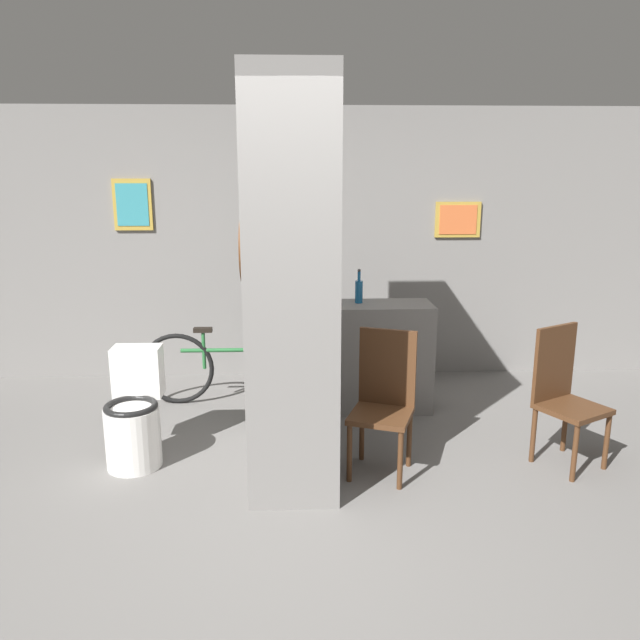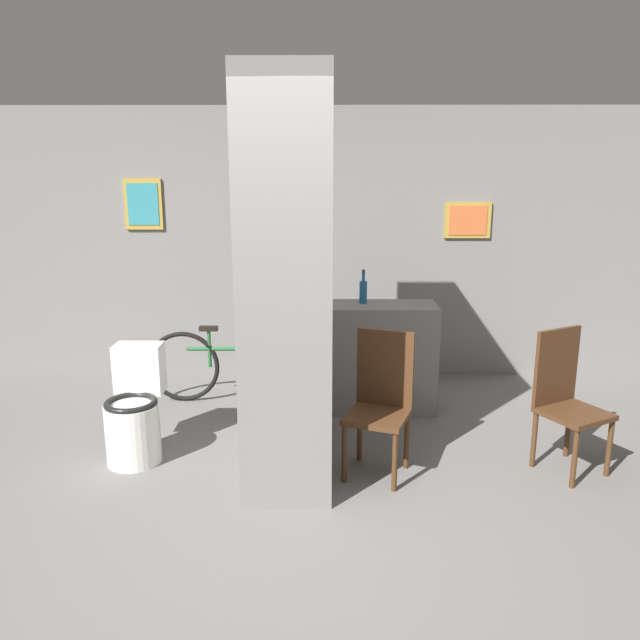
# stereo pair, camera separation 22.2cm
# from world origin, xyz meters

# --- Properties ---
(ground_plane) EXTENTS (14.00, 14.00, 0.00)m
(ground_plane) POSITION_xyz_m (0.00, 0.00, 0.00)
(ground_plane) COLOR slate
(wall_back) EXTENTS (8.00, 0.09, 2.60)m
(wall_back) POSITION_xyz_m (-0.00, 2.63, 1.30)
(wall_back) COLOR gray
(wall_back) RESTS_ON ground_plane
(pillar_center) EXTENTS (0.59, 1.21, 2.60)m
(pillar_center) POSITION_xyz_m (-0.10, 0.61, 1.30)
(pillar_center) COLOR gray
(pillar_center) RESTS_ON ground_plane
(counter_shelf) EXTENTS (1.13, 0.44, 0.92)m
(counter_shelf) POSITION_xyz_m (0.51, 1.66, 0.46)
(counter_shelf) COLOR gray
(counter_shelf) RESTS_ON ground_plane
(toilet) EXTENTS (0.38, 0.54, 0.80)m
(toilet) POSITION_xyz_m (-1.22, 0.70, 0.34)
(toilet) COLOR white
(toilet) RESTS_ON ground_plane
(chair_near_pillar) EXTENTS (0.50, 0.50, 0.97)m
(chair_near_pillar) POSITION_xyz_m (0.52, 0.53, 0.52)
(chair_near_pillar) COLOR #4C2D19
(chair_near_pillar) RESTS_ON ground_plane
(chair_by_doorway) EXTENTS (0.54, 0.54, 0.97)m
(chair_by_doorway) POSITION_xyz_m (1.78, 0.59, 0.52)
(chair_by_doorway) COLOR #4C2D19
(chair_by_doorway) RESTS_ON ground_plane
(bicycle) EXTENTS (1.59, 0.42, 0.69)m
(bicycle) POSITION_xyz_m (-0.64, 1.83, 0.34)
(bicycle) COLOR black
(bicycle) RESTS_ON ground_plane
(bottle_tall) EXTENTS (0.06, 0.06, 0.29)m
(bottle_tall) POSITION_xyz_m (0.46, 1.71, 1.03)
(bottle_tall) COLOR #19598C
(bottle_tall) RESTS_ON counter_shelf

